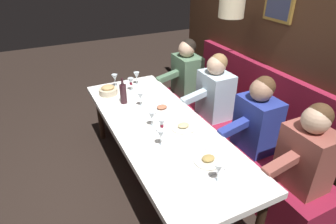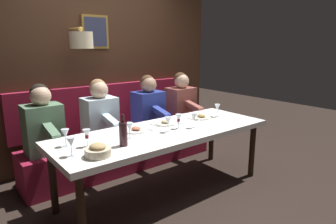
{
  "view_description": "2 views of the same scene",
  "coord_description": "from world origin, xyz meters",
  "px_view_note": "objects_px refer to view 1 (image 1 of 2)",
  "views": [
    {
      "loc": [
        -0.98,
        -2.18,
        2.25
      ],
      "look_at": [
        0.05,
        -0.08,
        0.92
      ],
      "focal_mm": 30.59,
      "sensor_mm": 36.0,
      "label": 1
    },
    {
      "loc": [
        -2.45,
        1.91,
        1.67
      ],
      "look_at": [
        0.05,
        -0.08,
        0.92
      ],
      "focal_mm": 31.61,
      "sensor_mm": 36.0,
      "label": 2
    }
  ],
  "objects_px": {
    "diner_middle": "(215,89)",
    "diner_far": "(187,70)",
    "diner_nearest": "(308,150)",
    "wine_bottle": "(123,94)",
    "wine_glass_6": "(115,78)",
    "wine_glass_7": "(131,82)",
    "bread_bowl": "(108,90)",
    "wine_glass_1": "(141,97)",
    "diner_near": "(258,117)",
    "wine_glass_3": "(161,135)",
    "wine_glass_2": "(218,169)",
    "wine_glass_5": "(162,124)",
    "wine_glass_0": "(137,76)",
    "dining_table": "(160,131)",
    "wine_glass_4": "(152,116)"
  },
  "relations": [
    {
      "from": "wine_glass_0",
      "to": "wine_glass_2",
      "type": "relative_size",
      "value": 1.0
    },
    {
      "from": "diner_nearest",
      "to": "diner_middle",
      "type": "bearing_deg",
      "value": 90.0
    },
    {
      "from": "wine_glass_7",
      "to": "bread_bowl",
      "type": "xyz_separation_m",
      "value": [
        -0.28,
        0.03,
        -0.07
      ]
    },
    {
      "from": "wine_glass_0",
      "to": "bread_bowl",
      "type": "distance_m",
      "value": 0.43
    },
    {
      "from": "wine_glass_1",
      "to": "wine_glass_5",
      "type": "distance_m",
      "value": 0.61
    },
    {
      "from": "wine_glass_3",
      "to": "wine_glass_7",
      "type": "relative_size",
      "value": 1.0
    },
    {
      "from": "dining_table",
      "to": "wine_glass_4",
      "type": "relative_size",
      "value": 14.95
    },
    {
      "from": "diner_middle",
      "to": "wine_glass_1",
      "type": "height_order",
      "value": "diner_middle"
    },
    {
      "from": "wine_glass_0",
      "to": "wine_bottle",
      "type": "xyz_separation_m",
      "value": [
        -0.32,
        -0.42,
        -0.0
      ]
    },
    {
      "from": "wine_glass_3",
      "to": "wine_glass_5",
      "type": "height_order",
      "value": "same"
    },
    {
      "from": "diner_near",
      "to": "wine_glass_1",
      "type": "relative_size",
      "value": 4.82
    },
    {
      "from": "wine_glass_7",
      "to": "bread_bowl",
      "type": "bearing_deg",
      "value": 174.29
    },
    {
      "from": "wine_glass_1",
      "to": "wine_glass_6",
      "type": "relative_size",
      "value": 1.0
    },
    {
      "from": "wine_glass_0",
      "to": "wine_glass_2",
      "type": "distance_m",
      "value": 1.94
    },
    {
      "from": "wine_glass_2",
      "to": "wine_glass_3",
      "type": "distance_m",
      "value": 0.62
    },
    {
      "from": "wine_glass_7",
      "to": "bread_bowl",
      "type": "relative_size",
      "value": 0.75
    },
    {
      "from": "wine_glass_5",
      "to": "wine_glass_7",
      "type": "xyz_separation_m",
      "value": [
        0.07,
        1.04,
        -0.0
      ]
    },
    {
      "from": "wine_bottle",
      "to": "wine_glass_6",
      "type": "bearing_deg",
      "value": 84.43
    },
    {
      "from": "wine_glass_7",
      "to": "wine_glass_1",
      "type": "bearing_deg",
      "value": -95.66
    },
    {
      "from": "diner_near",
      "to": "wine_glass_5",
      "type": "distance_m",
      "value": 0.96
    },
    {
      "from": "wine_glass_4",
      "to": "wine_bottle",
      "type": "bearing_deg",
      "value": 98.47
    },
    {
      "from": "diner_near",
      "to": "wine_glass_3",
      "type": "distance_m",
      "value": 1.02
    },
    {
      "from": "diner_nearest",
      "to": "wine_glass_5",
      "type": "xyz_separation_m",
      "value": [
        -0.93,
        0.84,
        0.04
      ]
    },
    {
      "from": "diner_nearest",
      "to": "wine_glass_2",
      "type": "bearing_deg",
      "value": 173.28
    },
    {
      "from": "bread_bowl",
      "to": "diner_middle",
      "type": "bearing_deg",
      "value": -26.67
    },
    {
      "from": "dining_table",
      "to": "diner_far",
      "type": "distance_m",
      "value": 1.36
    },
    {
      "from": "diner_far",
      "to": "wine_bottle",
      "type": "distance_m",
      "value": 1.12
    },
    {
      "from": "diner_nearest",
      "to": "wine_glass_6",
      "type": "distance_m",
      "value": 2.31
    },
    {
      "from": "diner_near",
      "to": "wine_bottle",
      "type": "xyz_separation_m",
      "value": [
        -1.05,
        1.01,
        0.04
      ]
    },
    {
      "from": "diner_far",
      "to": "wine_glass_5",
      "type": "bearing_deg",
      "value": -128.32
    },
    {
      "from": "wine_glass_2",
      "to": "wine_glass_3",
      "type": "bearing_deg",
      "value": 107.81
    },
    {
      "from": "dining_table",
      "to": "wine_glass_6",
      "type": "relative_size",
      "value": 14.95
    },
    {
      "from": "wine_glass_0",
      "to": "diner_far",
      "type": "bearing_deg",
      "value": -0.7
    },
    {
      "from": "wine_glass_6",
      "to": "wine_glass_7",
      "type": "distance_m",
      "value": 0.24
    },
    {
      "from": "diner_middle",
      "to": "diner_nearest",
      "type": "bearing_deg",
      "value": -90.0
    },
    {
      "from": "wine_glass_4",
      "to": "diner_far",
      "type": "bearing_deg",
      "value": 46.45
    },
    {
      "from": "dining_table",
      "to": "wine_glass_5",
      "type": "xyz_separation_m",
      "value": [
        -0.05,
        -0.15,
        0.18
      ]
    },
    {
      "from": "diner_far",
      "to": "wine_glass_4",
      "type": "relative_size",
      "value": 4.82
    },
    {
      "from": "diner_middle",
      "to": "diner_far",
      "type": "distance_m",
      "value": 0.68
    },
    {
      "from": "diner_middle",
      "to": "wine_glass_0",
      "type": "relative_size",
      "value": 4.82
    },
    {
      "from": "wine_glass_2",
      "to": "wine_glass_7",
      "type": "relative_size",
      "value": 1.0
    },
    {
      "from": "diner_nearest",
      "to": "wine_glass_7",
      "type": "bearing_deg",
      "value": 114.5
    },
    {
      "from": "diner_nearest",
      "to": "diner_far",
      "type": "relative_size",
      "value": 1.0
    },
    {
      "from": "wine_glass_1",
      "to": "wine_bottle",
      "type": "xyz_separation_m",
      "value": [
        -0.15,
        0.16,
        -0.0
      ]
    },
    {
      "from": "wine_glass_7",
      "to": "dining_table",
      "type": "bearing_deg",
      "value": -91.55
    },
    {
      "from": "diner_nearest",
      "to": "wine_glass_3",
      "type": "xyz_separation_m",
      "value": [
        -1.01,
        0.69,
        0.04
      ]
    },
    {
      "from": "diner_middle",
      "to": "wine_glass_5",
      "type": "xyz_separation_m",
      "value": [
        -0.93,
        -0.49,
        0.04
      ]
    },
    {
      "from": "diner_near",
      "to": "bread_bowl",
      "type": "distance_m",
      "value": 1.74
    },
    {
      "from": "wine_glass_6",
      "to": "bread_bowl",
      "type": "height_order",
      "value": "wine_glass_6"
    },
    {
      "from": "wine_glass_0",
      "to": "wine_glass_7",
      "type": "bearing_deg",
      "value": -131.14
    }
  ]
}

